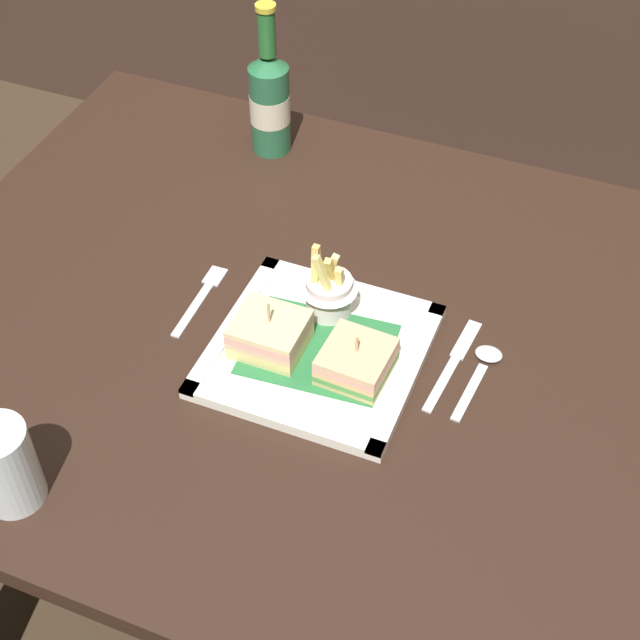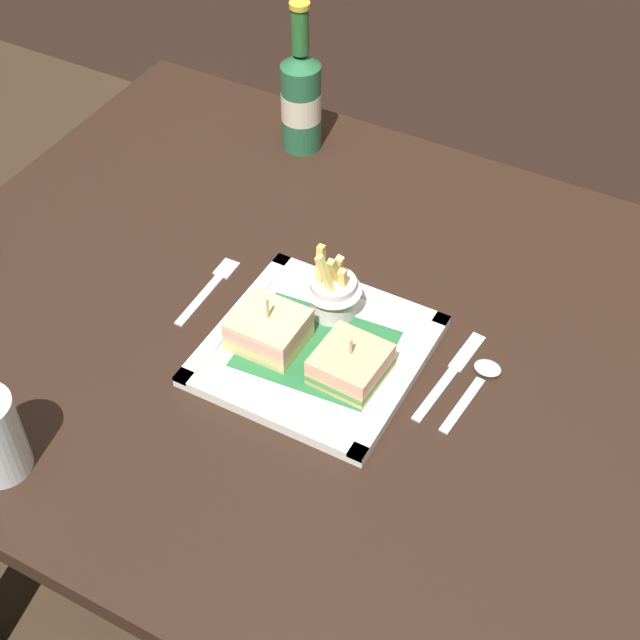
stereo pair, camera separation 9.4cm
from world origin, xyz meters
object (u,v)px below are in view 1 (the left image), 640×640
fries_cup (329,289)px  knife (454,361)px  dining_table (322,399)px  square_plate (318,351)px  spoon (484,364)px  sandwich_half_left (270,334)px  water_glass (6,469)px  sandwich_half_right (356,362)px  beer_bottle (270,99)px  fork (202,296)px

fries_cup → knife: (0.18, -0.02, -0.05)m
knife → dining_table: bearing=-176.8°
square_plate → spoon: square_plate is taller
square_plate → sandwich_half_left: sandwich_half_left is taller
water_glass → knife: 0.55m
sandwich_half_right → knife: 0.13m
beer_bottle → fork: (0.05, -0.35, -0.09)m
fork → spoon: bearing=3.1°
water_glass → sandwich_half_right: bearing=46.1°
knife → spoon: 0.04m
fries_cup → water_glass: fries_cup is taller
dining_table → fries_cup: (0.00, 0.03, 0.20)m
dining_table → sandwich_half_left: (-0.05, -0.06, 0.18)m
water_glass → fork: bearing=82.4°
dining_table → water_glass: bearing=-121.1°
water_glass → knife: water_glass is taller
sandwich_half_right → water_glass: water_glass is taller
sandwich_half_left → water_glass: 0.35m
fries_cup → water_glass: bearing=-119.5°
square_plate → knife: 0.17m
dining_table → knife: 0.23m
fork → spoon: spoon is taller
fries_cup → fork: 0.18m
dining_table → fries_cup: bearing=89.0°
fries_cup → fork: (-0.17, -0.03, -0.05)m
spoon → fork: bearing=-176.9°
sandwich_half_left → water_glass: bearing=-120.1°
sandwich_half_right → water_glass: bearing=-133.9°
knife → water_glass: bearing=-136.7°
fork → spoon: 0.39m
beer_bottle → sandwich_half_left: bearing=-66.1°
spoon → sandwich_half_right: bearing=-151.4°
beer_bottle → knife: size_ratio=1.45×
sandwich_half_right → water_glass: size_ratio=0.79×
sandwich_half_left → spoon: sandwich_half_left is taller
beer_bottle → water_glass: size_ratio=2.22×
square_plate → spoon: 0.21m
fries_cup → knife: bearing=-5.0°
sandwich_half_left → fries_cup: bearing=62.5°
dining_table → square_plate: square_plate is taller
sandwich_half_right → knife: sandwich_half_right is taller
sandwich_half_right → spoon: size_ratio=0.67×
dining_table → fork: (-0.17, -0.01, 0.15)m
beer_bottle → spoon: bearing=-36.8°
fries_cup → water_glass: (-0.22, -0.39, -0.00)m
sandwich_half_right → square_plate: bearing=162.2°
knife → fries_cup: bearing=175.0°
fries_cup → spoon: 0.22m
sandwich_half_left → sandwich_half_right: bearing=-0.0°
square_plate → sandwich_half_right: 0.07m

